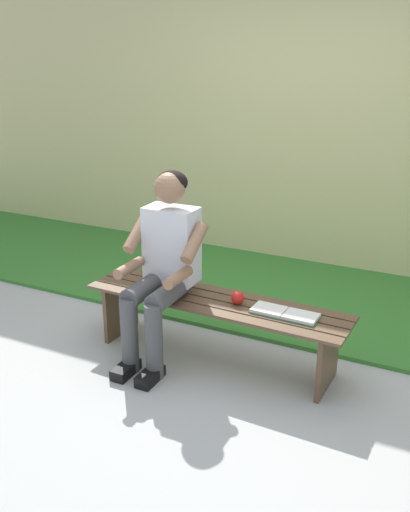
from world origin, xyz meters
TOP-DOWN VIEW (x-y plane):
  - grass_strip at (0.00, -1.19)m, footprint 9.00×1.66m
  - brick_wall at (0.50, -2.11)m, footprint 9.50×0.24m
  - bench_near at (0.00, 0.00)m, footprint 1.77×0.47m
  - person_seated at (0.33, 0.10)m, footprint 0.50×0.69m
  - apple at (-0.15, -0.01)m, footprint 0.09×0.09m
  - book_open at (-0.47, 0.01)m, footprint 0.42×0.17m

SIDE VIEW (x-z plane):
  - grass_strip at x=0.00m, z-range 0.00..0.03m
  - bench_near at x=0.00m, z-range 0.12..0.54m
  - book_open at x=-0.47m, z-range 0.42..0.45m
  - apple at x=-0.15m, z-range 0.43..0.51m
  - person_seated at x=0.33m, z-range 0.06..1.29m
  - brick_wall at x=0.50m, z-range 0.00..3.03m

